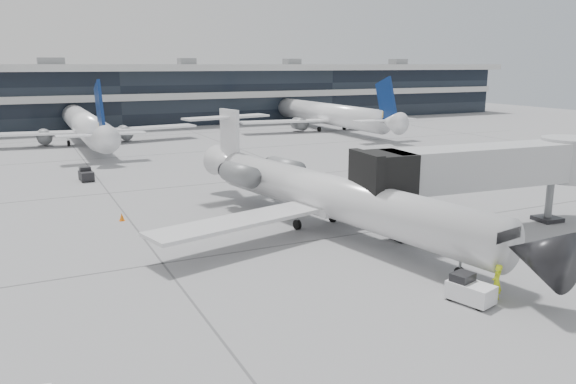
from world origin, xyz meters
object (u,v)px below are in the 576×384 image
regional_jet (327,194)px  jet_bridge (496,166)px  ramp_worker (497,282)px  baggage_tug (469,290)px

regional_jet → jet_bridge: (10.48, -4.73, 1.85)m
jet_bridge → ramp_worker: jet_bridge is taller
jet_bridge → baggage_tug: size_ratio=7.90×
ramp_worker → baggage_tug: (-1.29, 0.42, -0.31)m
ramp_worker → baggage_tug: bearing=-38.4°
regional_jet → ramp_worker: (1.46, -13.97, -1.63)m
ramp_worker → baggage_tug: ramp_worker is taller
jet_bridge → baggage_tug: (-10.31, -8.82, -3.79)m
jet_bridge → ramp_worker: (-9.02, -9.24, -3.48)m
regional_jet → baggage_tug: bearing=-99.5°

